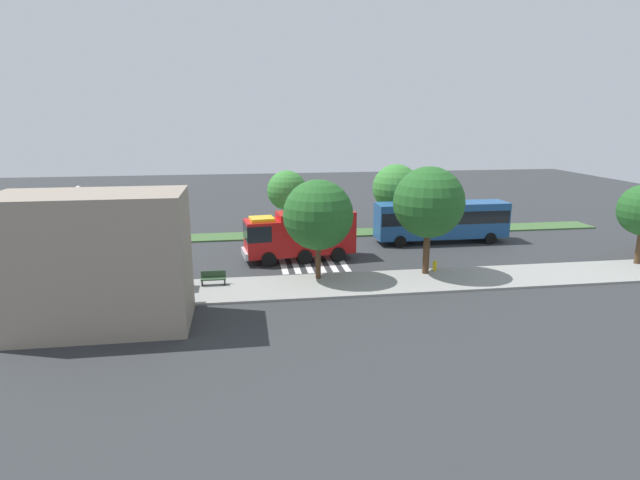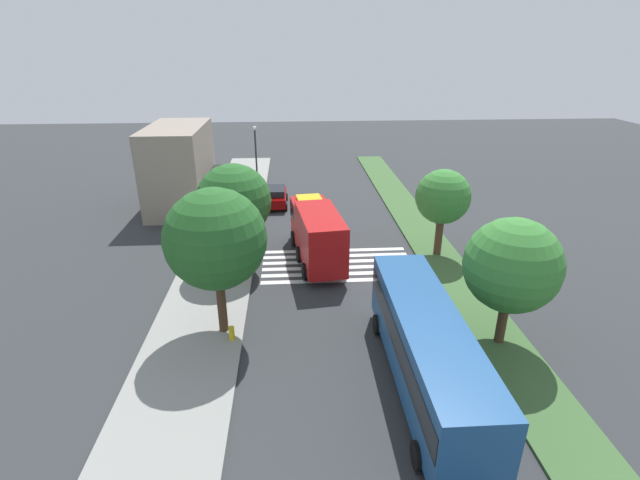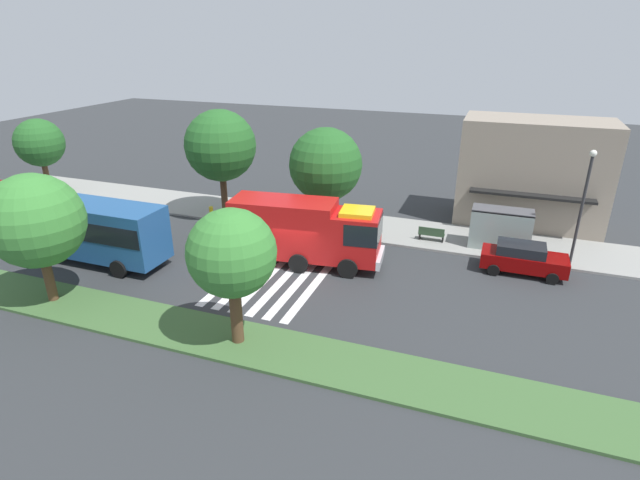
{
  "view_description": "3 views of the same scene",
  "coord_description": "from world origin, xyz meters",
  "px_view_note": "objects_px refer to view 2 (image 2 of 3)",
  "views": [
    {
      "loc": [
        4.32,
        39.44,
        10.87
      ],
      "look_at": [
        -1.34,
        1.91,
        1.66
      ],
      "focal_mm": 28.91,
      "sensor_mm": 36.0,
      "label": 1
    },
    {
      "loc": [
        -28.25,
        2.9,
        13.59
      ],
      "look_at": [
        -0.05,
        1.12,
        1.52
      ],
      "focal_mm": 26.04,
      "sensor_mm": 36.0,
      "label": 2
    },
    {
      "loc": [
        9.81,
        -22.63,
        12.35
      ],
      "look_at": [
        1.18,
        0.87,
        1.79
      ],
      "focal_mm": 27.94,
      "sensor_mm": 36.0,
      "label": 3
    }
  ],
  "objects_px": {
    "bench_near_shelter": "(242,221)",
    "sidewalk_tree_center": "(234,201)",
    "parked_car_mid": "(276,196)",
    "median_tree_far_west": "(512,266)",
    "transit_bus": "(427,346)",
    "fire_hydrant": "(232,333)",
    "fire_truck": "(316,231)",
    "median_tree_west": "(443,197)",
    "sidewalk_tree_west": "(215,239)",
    "bus_stop_shelter": "(246,190)",
    "street_lamp": "(256,156)"
  },
  "relations": [
    {
      "from": "parked_car_mid",
      "to": "median_tree_west",
      "type": "bearing_deg",
      "value": -134.7
    },
    {
      "from": "parked_car_mid",
      "to": "bench_near_shelter",
      "type": "xyz_separation_m",
      "value": [
        -5.32,
        2.56,
        -0.29
      ]
    },
    {
      "from": "bus_stop_shelter",
      "to": "bench_near_shelter",
      "type": "relative_size",
      "value": 2.19
    },
    {
      "from": "bench_near_shelter",
      "to": "sidewalk_tree_center",
      "type": "bearing_deg",
      "value": -177.02
    },
    {
      "from": "sidewalk_tree_center",
      "to": "median_tree_west",
      "type": "distance_m",
      "value": 13.57
    },
    {
      "from": "bus_stop_shelter",
      "to": "parked_car_mid",
      "type": "bearing_deg",
      "value": -62.64
    },
    {
      "from": "bus_stop_shelter",
      "to": "fire_hydrant",
      "type": "distance_m",
      "value": 19.44
    },
    {
      "from": "bench_near_shelter",
      "to": "fire_hydrant",
      "type": "xyz_separation_m",
      "value": [
        -15.38,
        -0.86,
        -0.1
      ]
    },
    {
      "from": "median_tree_far_west",
      "to": "median_tree_west",
      "type": "distance_m",
      "value": 10.26
    },
    {
      "from": "bench_near_shelter",
      "to": "sidewalk_tree_center",
      "type": "height_order",
      "value": "sidewalk_tree_center"
    },
    {
      "from": "parked_car_mid",
      "to": "median_tree_west",
      "type": "height_order",
      "value": "median_tree_west"
    },
    {
      "from": "bench_near_shelter",
      "to": "sidewalk_tree_west",
      "type": "relative_size",
      "value": 0.22
    },
    {
      "from": "bench_near_shelter",
      "to": "sidewalk_tree_west",
      "type": "distance_m",
      "value": 15.21
    },
    {
      "from": "fire_truck",
      "to": "median_tree_west",
      "type": "height_order",
      "value": "median_tree_west"
    },
    {
      "from": "sidewalk_tree_west",
      "to": "street_lamp",
      "type": "bearing_deg",
      "value": -1.02
    },
    {
      "from": "transit_bus",
      "to": "sidewalk_tree_west",
      "type": "bearing_deg",
      "value": -116.97
    },
    {
      "from": "sidewalk_tree_west",
      "to": "median_tree_far_west",
      "type": "height_order",
      "value": "sidewalk_tree_west"
    },
    {
      "from": "median_tree_far_west",
      "to": "median_tree_west",
      "type": "relative_size",
      "value": 1.07
    },
    {
      "from": "parked_car_mid",
      "to": "fire_truck",
      "type": "bearing_deg",
      "value": -165.09
    },
    {
      "from": "bus_stop_shelter",
      "to": "street_lamp",
      "type": "height_order",
      "value": "street_lamp"
    },
    {
      "from": "fire_truck",
      "to": "bus_stop_shelter",
      "type": "relative_size",
      "value": 2.5
    },
    {
      "from": "sidewalk_tree_west",
      "to": "median_tree_west",
      "type": "height_order",
      "value": "sidewalk_tree_west"
    },
    {
      "from": "sidewalk_tree_center",
      "to": "fire_hydrant",
      "type": "height_order",
      "value": "sidewalk_tree_center"
    },
    {
      "from": "transit_bus",
      "to": "fire_hydrant",
      "type": "distance_m",
      "value": 9.43
    },
    {
      "from": "bench_near_shelter",
      "to": "sidewalk_tree_west",
      "type": "bearing_deg",
      "value": -178.58
    },
    {
      "from": "parked_car_mid",
      "to": "transit_bus",
      "type": "height_order",
      "value": "transit_bus"
    },
    {
      "from": "bus_stop_shelter",
      "to": "median_tree_far_west",
      "type": "height_order",
      "value": "median_tree_far_west"
    },
    {
      "from": "parked_car_mid",
      "to": "sidewalk_tree_west",
      "type": "relative_size",
      "value": 0.6
    },
    {
      "from": "transit_bus",
      "to": "median_tree_far_west",
      "type": "relative_size",
      "value": 1.83
    },
    {
      "from": "transit_bus",
      "to": "sidewalk_tree_center",
      "type": "relative_size",
      "value": 1.73
    },
    {
      "from": "parked_car_mid",
      "to": "median_tree_far_west",
      "type": "xyz_separation_m",
      "value": [
        -21.64,
        -11.34,
        3.36
      ]
    },
    {
      "from": "bus_stop_shelter",
      "to": "sidewalk_tree_center",
      "type": "bearing_deg",
      "value": -178.21
    },
    {
      "from": "fire_truck",
      "to": "transit_bus",
      "type": "bearing_deg",
      "value": -170.51
    },
    {
      "from": "parked_car_mid",
      "to": "bus_stop_shelter",
      "type": "bearing_deg",
      "value": 117.75
    },
    {
      "from": "median_tree_west",
      "to": "fire_hydrant",
      "type": "xyz_separation_m",
      "value": [
        -9.31,
        13.04,
        -3.71
      ]
    },
    {
      "from": "street_lamp",
      "to": "median_tree_far_west",
      "type": "xyz_separation_m",
      "value": [
        -24.23,
        -13.14,
        0.27
      ]
    },
    {
      "from": "sidewalk_tree_west",
      "to": "fire_hydrant",
      "type": "xyz_separation_m",
      "value": [
        -0.86,
        -0.5,
        -4.64
      ]
    },
    {
      "from": "median_tree_far_west",
      "to": "median_tree_west",
      "type": "bearing_deg",
      "value": 0.0
    },
    {
      "from": "fire_truck",
      "to": "sidewalk_tree_center",
      "type": "distance_m",
      "value": 5.76
    },
    {
      "from": "fire_truck",
      "to": "transit_bus",
      "type": "xyz_separation_m",
      "value": [
        -13.02,
        -3.85,
        0.02
      ]
    },
    {
      "from": "fire_hydrant",
      "to": "transit_bus",
      "type": "bearing_deg",
      "value": -113.81
    },
    {
      "from": "bus_stop_shelter",
      "to": "transit_bus",
      "type": "bearing_deg",
      "value": -157.99
    },
    {
      "from": "fire_truck",
      "to": "fire_hydrant",
      "type": "relative_size",
      "value": 12.51
    },
    {
      "from": "parked_car_mid",
      "to": "fire_hydrant",
      "type": "bearing_deg",
      "value": 175.7
    },
    {
      "from": "transit_bus",
      "to": "bus_stop_shelter",
      "type": "distance_m",
      "value": 24.95
    },
    {
      "from": "fire_truck",
      "to": "bus_stop_shelter",
      "type": "height_order",
      "value": "fire_truck"
    },
    {
      "from": "bus_stop_shelter",
      "to": "median_tree_far_west",
      "type": "bearing_deg",
      "value": -145.66
    },
    {
      "from": "fire_truck",
      "to": "median_tree_west",
      "type": "relative_size",
      "value": 1.48
    },
    {
      "from": "transit_bus",
      "to": "median_tree_far_west",
      "type": "distance_m",
      "value": 5.75
    },
    {
      "from": "parked_car_mid",
      "to": "median_tree_far_west",
      "type": "distance_m",
      "value": 24.66
    }
  ]
}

